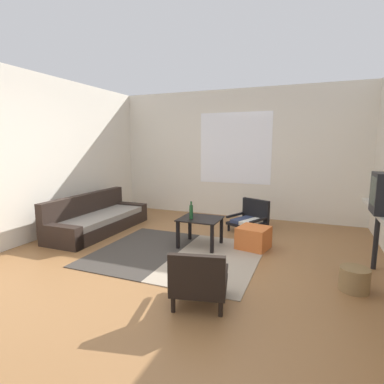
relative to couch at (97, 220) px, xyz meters
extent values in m
plane|color=olive|center=(2.01, -0.94, -0.21)|extent=(7.80, 7.80, 0.00)
cube|color=silver|center=(2.01, 2.12, 1.14)|extent=(5.60, 0.12, 2.70)
cube|color=white|center=(2.01, 2.05, 1.27)|extent=(1.54, 0.01, 1.49)
cube|color=silver|center=(-0.65, -0.64, 1.14)|extent=(0.12, 6.60, 2.70)
cube|color=#38332D|center=(1.25, -0.54, -0.20)|extent=(1.15, 1.94, 0.01)
cube|color=gray|center=(2.40, -0.54, -0.20)|extent=(1.15, 1.94, 0.01)
cube|color=black|center=(0.06, 0.00, -0.10)|extent=(0.75, 2.07, 0.22)
cube|color=gray|center=(0.09, 0.00, 0.06)|extent=(0.65, 1.89, 0.10)
cube|color=black|center=(-0.24, 0.00, 0.18)|extent=(0.15, 2.07, 0.56)
cube|color=black|center=(0.06, 0.94, -0.03)|extent=(0.74, 0.18, 0.35)
cube|color=black|center=(0.07, -0.94, -0.03)|extent=(0.74, 0.18, 0.35)
cube|color=black|center=(2.02, -0.08, 0.23)|extent=(0.62, 0.56, 0.02)
cube|color=black|center=(1.75, 0.16, 0.01)|extent=(0.04, 0.04, 0.43)
cube|color=black|center=(2.29, 0.16, 0.01)|extent=(0.04, 0.04, 0.43)
cube|color=black|center=(1.75, -0.32, 0.01)|extent=(0.04, 0.04, 0.43)
cube|color=black|center=(2.29, -0.32, 0.01)|extent=(0.04, 0.04, 0.43)
cylinder|color=black|center=(2.65, 0.68, -0.15)|extent=(0.04, 0.04, 0.12)
cylinder|color=black|center=(2.21, 0.89, -0.15)|extent=(0.04, 0.04, 0.12)
cylinder|color=black|center=(2.85, 1.10, -0.15)|extent=(0.04, 0.04, 0.12)
cylinder|color=black|center=(2.41, 1.31, -0.15)|extent=(0.04, 0.04, 0.12)
cube|color=black|center=(2.53, 0.99, -0.06)|extent=(0.74, 0.73, 0.05)
cube|color=silver|center=(2.61, 0.93, -0.01)|extent=(0.38, 0.52, 0.06)
cube|color=#2D3856|center=(2.43, 1.02, -0.01)|extent=(0.38, 0.52, 0.06)
cube|color=black|center=(2.64, 1.21, 0.16)|extent=(0.54, 0.31, 0.39)
cube|color=black|center=(2.77, 0.88, 0.05)|extent=(0.28, 0.51, 0.04)
cube|color=black|center=(2.30, 1.11, 0.05)|extent=(0.28, 0.51, 0.04)
cylinder|color=black|center=(2.33, -1.47, -0.13)|extent=(0.04, 0.04, 0.15)
cylinder|color=black|center=(2.77, -1.37, -0.13)|extent=(0.04, 0.04, 0.15)
cylinder|color=black|center=(2.43, -1.92, -0.13)|extent=(0.04, 0.04, 0.15)
cylinder|color=black|center=(2.87, -1.82, -0.13)|extent=(0.04, 0.04, 0.15)
cube|color=black|center=(2.60, -1.64, -0.03)|extent=(0.63, 0.64, 0.05)
cube|color=beige|center=(2.50, -1.64, 0.02)|extent=(0.27, 0.51, 0.06)
cube|color=#2D3856|center=(2.68, -1.60, 0.02)|extent=(0.27, 0.51, 0.06)
cube|color=black|center=(2.65, -1.88, 0.18)|extent=(0.53, 0.18, 0.38)
cube|color=black|center=(2.36, -1.70, 0.08)|extent=(0.16, 0.54, 0.04)
cube|color=black|center=(2.83, -1.59, 0.08)|extent=(0.16, 0.54, 0.04)
cube|color=#D1662D|center=(2.80, 0.12, -0.04)|extent=(0.51, 0.51, 0.33)
cylinder|color=black|center=(4.36, -0.07, 0.22)|extent=(0.06, 0.06, 0.86)
cube|color=black|center=(4.14, -0.94, 0.91)|extent=(0.01, 0.26, 0.28)
cylinder|color=#194723|center=(1.91, -0.17, 0.34)|extent=(0.06, 0.06, 0.21)
cylinder|color=#194723|center=(1.91, -0.17, 0.47)|extent=(0.03, 0.03, 0.06)
cylinder|color=olive|center=(4.06, -0.81, -0.08)|extent=(0.30, 0.30, 0.26)
camera|label=1|loc=(3.58, -4.30, 1.36)|focal=28.27mm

